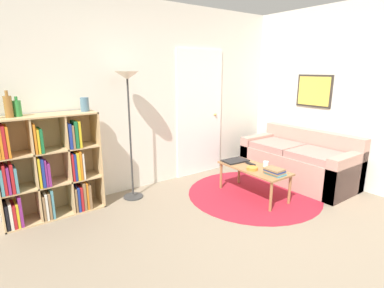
% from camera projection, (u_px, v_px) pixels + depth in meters
% --- Properties ---
extents(ground_plane, '(14.00, 14.00, 0.00)m').
position_uv_depth(ground_plane, '(288.00, 264.00, 2.66)').
color(ground_plane, gray).
extents(wall_back, '(7.52, 0.11, 2.60)m').
position_uv_depth(wall_back, '(153.00, 98.00, 4.29)').
color(wall_back, silver).
rests_on(wall_back, ground_plane).
extents(wall_right, '(0.08, 5.43, 2.60)m').
position_uv_depth(wall_right, '(321.00, 95.00, 4.61)').
color(wall_right, silver).
rests_on(wall_right, ground_plane).
extents(rug, '(1.81, 1.81, 0.01)m').
position_uv_depth(rug, '(253.00, 193.00, 4.18)').
color(rug, maroon).
rests_on(rug, ground_plane).
extents(bookshelf, '(1.09, 0.34, 1.20)m').
position_uv_depth(bookshelf, '(47.00, 170.00, 3.43)').
color(bookshelf, tan).
rests_on(bookshelf, ground_plane).
extents(floor_lamp, '(0.31, 0.31, 1.67)m').
position_uv_depth(floor_lamp, '(128.00, 92.00, 3.73)').
color(floor_lamp, '#333333').
rests_on(floor_lamp, ground_plane).
extents(couch, '(0.80, 1.66, 0.77)m').
position_uv_depth(couch, '(300.00, 162.00, 4.63)').
color(couch, tan).
rests_on(couch, ground_plane).
extents(coffee_table, '(0.44, 0.99, 0.41)m').
position_uv_depth(coffee_table, '(254.00, 171.00, 4.03)').
color(coffee_table, '#996B42').
rests_on(coffee_table, ground_plane).
extents(laptop, '(0.37, 0.25, 0.02)m').
position_uv_depth(laptop, '(235.00, 161.00, 4.28)').
color(laptop, black).
rests_on(laptop, coffee_table).
extents(bowl, '(0.15, 0.15, 0.04)m').
position_uv_depth(bowl, '(252.00, 168.00, 3.92)').
color(bowl, orange).
rests_on(bowl, coffee_table).
extents(book_stack_on_table, '(0.18, 0.24, 0.08)m').
position_uv_depth(book_stack_on_table, '(275.00, 171.00, 3.74)').
color(book_stack_on_table, teal).
rests_on(book_stack_on_table, coffee_table).
extents(cup, '(0.07, 0.07, 0.07)m').
position_uv_depth(cup, '(266.00, 164.00, 4.04)').
color(cup, white).
rests_on(cup, coffee_table).
extents(remote, '(0.06, 0.17, 0.02)m').
position_uv_depth(remote, '(250.00, 164.00, 4.14)').
color(remote, black).
rests_on(remote, coffee_table).
extents(bottle_middle, '(0.08, 0.08, 0.28)m').
position_uv_depth(bottle_middle, '(8.00, 106.00, 3.07)').
color(bottle_middle, olive).
rests_on(bottle_middle, bookshelf).
extents(bottle_right, '(0.08, 0.08, 0.21)m').
position_uv_depth(bottle_right, '(17.00, 108.00, 3.15)').
color(bottle_right, '#2D8438').
rests_on(bottle_right, bookshelf).
extents(vase_on_shelf, '(0.10, 0.10, 0.17)m').
position_uv_depth(vase_on_shelf, '(85.00, 104.00, 3.53)').
color(vase_on_shelf, slate).
rests_on(vase_on_shelf, bookshelf).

